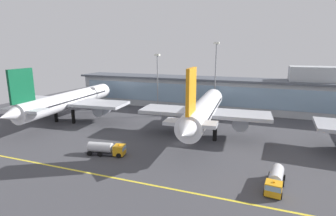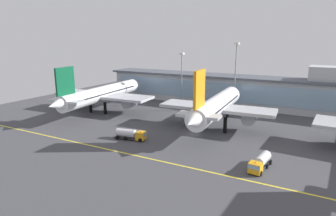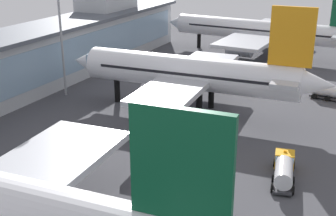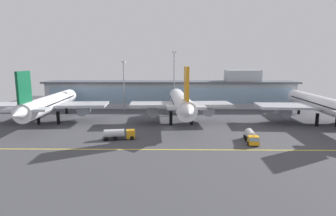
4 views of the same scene
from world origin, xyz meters
name	(u,v)px [view 3 (image 3 of 4)]	position (x,y,z in m)	size (l,w,h in m)	color
ground_plane	(225,126)	(0.00, 0.00, 0.00)	(180.00, 180.00, 0.00)	#424247
terminal_building	(29,58)	(1.77, 44.06, 6.81)	(119.47, 14.00, 17.82)	#ADB2B7
airliner_near_right	(191,73)	(3.89, 8.21, 7.39)	(35.85, 49.57, 20.16)	black
airliner_far_right	(264,31)	(53.41, 7.50, 6.69)	(44.95, 59.07, 18.33)	black
fuel_tanker_truck	(336,93)	(22.23, -15.34, 1.51)	(3.80, 9.26, 2.90)	black
baggage_tug_near	(284,168)	(-13.69, -12.81, 1.51)	(9.34, 4.34, 2.90)	black
apron_light_mast_west	(59,12)	(1.77, 35.10, 16.94)	(1.80, 1.80, 26.32)	gray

